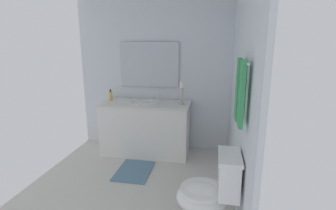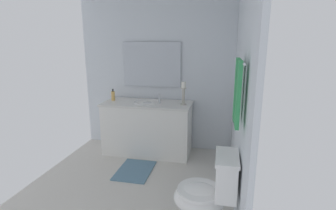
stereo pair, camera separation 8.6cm
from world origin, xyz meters
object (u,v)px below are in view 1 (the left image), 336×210
sink_basin (145,105)px  candle_holder_tall (182,93)px  towel_bar (244,61)px  mirror (149,65)px  vanity_cabinet (146,128)px  towel_near_vanity (238,89)px  towel_center (241,94)px  soap_bottle (111,96)px  toilet (210,194)px  bath_mat (134,171)px

sink_basin → candle_holder_tall: bearing=88.6°
candle_holder_tall → towel_bar: towel_bar is taller
towel_bar → mirror: bearing=-144.9°
vanity_cabinet → mirror: bearing=180.0°
towel_near_vanity → candle_holder_tall: bearing=-153.4°
candle_holder_tall → towel_bar: (1.44, 0.67, 0.55)m
towel_bar → towel_near_vanity: bearing=-172.7°
candle_holder_tall → towel_center: towel_center is taller
candle_holder_tall → towel_near_vanity: size_ratio=0.61×
towel_center → soap_bottle: bearing=-132.9°
sink_basin → soap_bottle: size_ratio=2.23×
soap_bottle → towel_bar: towel_bar is taller
toilet → bath_mat: (-0.92, -0.99, -0.36)m
mirror → toilet: bearing=28.6°
mirror → towel_center: (1.87, 1.20, -0.06)m
mirror → toilet: 2.29m
vanity_cabinet → bath_mat: size_ratio=2.22×
towel_bar → towel_center: bearing=-7.3°
soap_bottle → towel_center: bearing=47.1°
towel_bar → bath_mat: bearing=-124.2°
mirror → bath_mat: bearing=-0.0°
sink_basin → mirror: bearing=-179.8°
candle_holder_tall → towel_center: bearing=22.4°
soap_bottle → sink_basin: bearing=86.2°
candle_holder_tall → towel_center: size_ratio=0.65×
mirror → toilet: mirror is taller
sink_basin → towel_bar: towel_bar is taller
toilet → towel_center: bearing=76.1°
towel_center → candle_holder_tall: bearing=-157.6°
mirror → towel_center: bearing=32.6°
bath_mat → sink_basin: bearing=179.9°
soap_bottle → towel_near_vanity: towel_near_vanity is taller
towel_bar → towel_near_vanity: size_ratio=1.05×
soap_bottle → bath_mat: 1.22m
towel_center → towel_near_vanity: bearing=180.0°
towel_center → bath_mat: (-0.97, -1.20, -1.27)m
candle_holder_tall → towel_near_vanity: bearing=26.6°
sink_basin → towel_center: size_ratio=0.79×
soap_bottle → bath_mat: soap_bottle is taller
toilet → bath_mat: 1.40m
vanity_cabinet → toilet: vanity_cabinet is taller
towel_near_vanity → bath_mat: towel_near_vanity is taller
towel_bar → towel_center: towel_center is taller
mirror → vanity_cabinet: bearing=-0.0°
vanity_cabinet → bath_mat: vanity_cabinet is taller
bath_mat → mirror: bearing=180.0°
mirror → towel_near_vanity: 1.99m
mirror → bath_mat: (0.91, -0.00, -1.32)m
towel_near_vanity → towel_bar: bearing=7.3°
mirror → bath_mat: 1.60m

